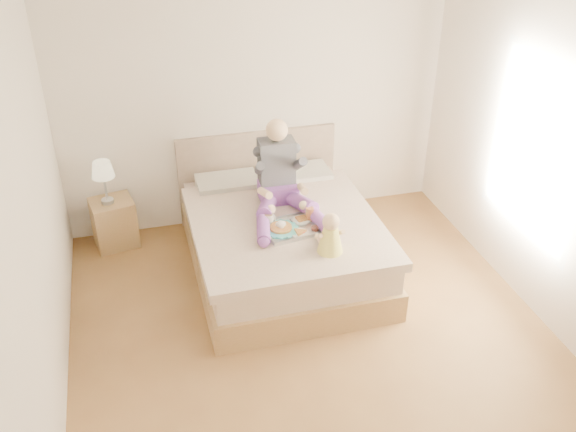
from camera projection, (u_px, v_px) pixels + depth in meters
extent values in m
cube|color=brown|center=(312.00, 335.00, 5.46)|extent=(4.00, 4.20, 0.01)
cube|color=white|center=(321.00, 11.00, 4.07)|extent=(4.00, 4.20, 0.02)
cube|color=silver|center=(255.00, 99.00, 6.50)|extent=(4.00, 0.02, 2.70)
cube|color=silver|center=(447.00, 406.00, 3.02)|extent=(4.00, 0.02, 2.70)
cube|color=silver|center=(32.00, 234.00, 4.32)|extent=(0.02, 4.20, 2.70)
cube|color=silver|center=(551.00, 165.00, 5.20)|extent=(0.02, 4.20, 2.70)
cube|color=white|center=(536.00, 150.00, 5.34)|extent=(0.02, 1.30, 1.60)
cube|color=#FCEFCE|center=(536.00, 150.00, 5.34)|extent=(0.01, 1.18, 1.48)
cube|color=olive|center=(282.00, 256.00, 6.22)|extent=(1.68, 2.13, 0.28)
cube|color=#CDB098|center=(282.00, 233.00, 6.09)|extent=(1.60, 2.05, 0.24)
cube|color=#CDB098|center=(286.00, 227.00, 5.88)|extent=(1.70, 1.80, 0.09)
cube|color=beige|center=(228.00, 185.00, 6.53)|extent=(0.62, 0.40, 0.14)
cube|color=beige|center=(299.00, 176.00, 6.69)|extent=(0.62, 0.40, 0.14)
cube|color=#87705D|center=(257.00, 174.00, 6.93)|extent=(1.70, 0.08, 1.00)
cube|color=olive|center=(114.00, 223.00, 6.54)|extent=(0.47, 0.44, 0.50)
cylinder|color=silver|center=(108.00, 201.00, 6.38)|extent=(0.12, 0.12, 0.04)
cylinder|color=silver|center=(105.00, 188.00, 6.30)|extent=(0.02, 0.02, 0.25)
cone|color=#F0E7BC|center=(102.00, 169.00, 6.19)|extent=(0.22, 0.22, 0.16)
cube|color=#723A92|center=(278.00, 191.00, 6.19)|extent=(0.37, 0.29, 0.17)
cube|color=#333239|center=(277.00, 162.00, 6.09)|extent=(0.34, 0.22, 0.45)
sphere|color=beige|center=(277.00, 130.00, 5.89)|extent=(0.21, 0.21, 0.21)
cylinder|color=#723A92|center=(268.00, 205.00, 5.98)|extent=(0.31, 0.50, 0.20)
cylinder|color=#723A92|center=(263.00, 228.00, 5.66)|extent=(0.20, 0.45, 0.12)
sphere|color=#723A92|center=(264.00, 242.00, 5.49)|extent=(0.10, 0.10, 0.10)
cylinder|color=#333239|center=(260.00, 168.00, 5.93)|extent=(0.12, 0.29, 0.23)
cylinder|color=beige|center=(265.00, 193.00, 5.87)|extent=(0.09, 0.29, 0.15)
sphere|color=beige|center=(271.00, 209.00, 5.81)|extent=(0.08, 0.08, 0.08)
cylinder|color=#723A92|center=(299.00, 202.00, 6.03)|extent=(0.29, 0.50, 0.20)
cylinder|color=#723A92|center=(321.00, 221.00, 5.77)|extent=(0.18, 0.44, 0.12)
sphere|color=#723A92|center=(331.00, 233.00, 5.61)|extent=(0.10, 0.10, 0.10)
cylinder|color=#333239|center=(299.00, 164.00, 6.00)|extent=(0.11, 0.28, 0.23)
cylinder|color=beige|center=(303.00, 189.00, 5.94)|extent=(0.11, 0.30, 0.15)
sphere|color=beige|center=(303.00, 205.00, 5.86)|extent=(0.08, 0.08, 0.08)
cube|color=silver|center=(292.00, 229.00, 5.75)|extent=(0.57, 0.47, 0.01)
cylinder|color=#40B2BA|center=(281.00, 229.00, 5.72)|extent=(0.30, 0.30, 0.02)
cylinder|color=#B0763A|center=(281.00, 227.00, 5.71)|extent=(0.20, 0.20, 0.02)
cylinder|color=white|center=(268.00, 219.00, 5.78)|extent=(0.09, 0.09, 0.10)
torus|color=white|center=(274.00, 218.00, 5.80)|extent=(0.03, 0.07, 0.07)
cylinder|color=olive|center=(268.00, 215.00, 5.76)|extent=(0.08, 0.08, 0.01)
cylinder|color=white|center=(302.00, 220.00, 5.86)|extent=(0.17, 0.17, 0.01)
cube|color=#B0763A|center=(302.00, 218.00, 5.85)|extent=(0.11, 0.10, 0.02)
cylinder|color=white|center=(300.00, 233.00, 5.66)|extent=(0.17, 0.17, 0.01)
ellipsoid|color=red|center=(303.00, 232.00, 5.65)|extent=(0.04, 0.04, 0.01)
cylinder|color=white|center=(310.00, 214.00, 5.84)|extent=(0.08, 0.08, 0.13)
cylinder|color=orange|center=(310.00, 214.00, 5.84)|extent=(0.07, 0.07, 0.13)
cylinder|color=white|center=(315.00, 228.00, 5.71)|extent=(0.08, 0.08, 0.04)
cylinder|color=#4E160B|center=(315.00, 228.00, 5.71)|extent=(0.07, 0.07, 0.03)
cone|color=#E8DC49|center=(330.00, 239.00, 5.40)|extent=(0.22, 0.22, 0.24)
sphere|color=beige|center=(331.00, 222.00, 5.31)|extent=(0.15, 0.15, 0.15)
cylinder|color=beige|center=(321.00, 241.00, 5.52)|extent=(0.07, 0.17, 0.06)
sphere|color=beige|center=(317.00, 236.00, 5.58)|extent=(0.05, 0.05, 0.05)
cylinder|color=beige|center=(320.00, 236.00, 5.36)|extent=(0.07, 0.13, 0.10)
cylinder|color=beige|center=(330.00, 240.00, 5.54)|extent=(0.08, 0.17, 0.06)
sphere|color=beige|center=(327.00, 235.00, 5.61)|extent=(0.05, 0.05, 0.05)
cylinder|color=beige|center=(340.00, 233.00, 5.40)|extent=(0.07, 0.13, 0.10)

